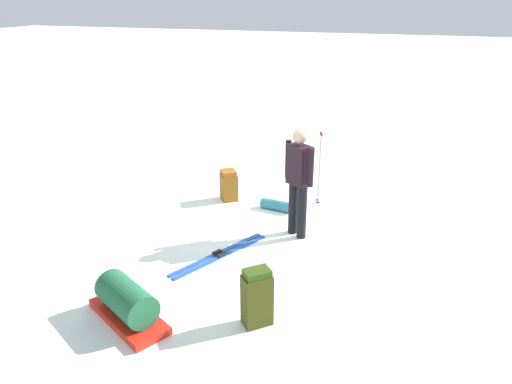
# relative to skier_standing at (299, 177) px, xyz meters

# --- Properties ---
(ground_plane) EXTENTS (80.00, 80.00, 0.00)m
(ground_plane) POSITION_rel_skier_standing_xyz_m (0.15, -0.61, -0.95)
(ground_plane) COLOR white
(skier_standing) EXTENTS (0.37, 0.49, 1.70)m
(skier_standing) POSITION_rel_skier_standing_xyz_m (0.00, 0.00, 0.00)
(skier_standing) COLOR black
(skier_standing) RESTS_ON ground_plane
(ski_pair_near) EXTENTS (1.59, 0.92, 0.05)m
(ski_pair_near) POSITION_rel_skier_standing_xyz_m (0.97, -0.89, -0.94)
(ski_pair_near) COLOR #2451A9
(ski_pair_near) RESTS_ON ground_plane
(backpack_large_dark) EXTENTS (0.37, 0.38, 0.70)m
(backpack_large_dark) POSITION_rel_skier_standing_xyz_m (2.23, 0.09, -0.61)
(backpack_large_dark) COLOR #424213
(backpack_large_dark) RESTS_ON ground_plane
(backpack_bright) EXTENTS (0.41, 0.40, 0.56)m
(backpack_bright) POSITION_rel_skier_standing_xyz_m (-0.95, -1.50, -0.68)
(backpack_bright) COLOR brown
(backpack_bright) RESTS_ON ground_plane
(ski_poles_planted_near) EXTENTS (0.17, 0.10, 1.32)m
(ski_poles_planted_near) POSITION_rel_skier_standing_xyz_m (-1.25, 0.08, -0.22)
(ski_poles_planted_near) COLOR #BCB3B9
(ski_poles_planted_near) RESTS_ON ground_plane
(gear_sled) EXTENTS (0.94, 1.20, 0.49)m
(gear_sled) POSITION_rel_skier_standing_xyz_m (2.64, -1.33, -0.73)
(gear_sled) COLOR red
(gear_sled) RESTS_ON ground_plane
(sleeping_mat_rolled) EXTENTS (0.24, 0.57, 0.18)m
(sleeping_mat_rolled) POSITION_rel_skier_standing_xyz_m (-0.78, -0.55, -0.86)
(sleeping_mat_rolled) COLOR teal
(sleeping_mat_rolled) RESTS_ON ground_plane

